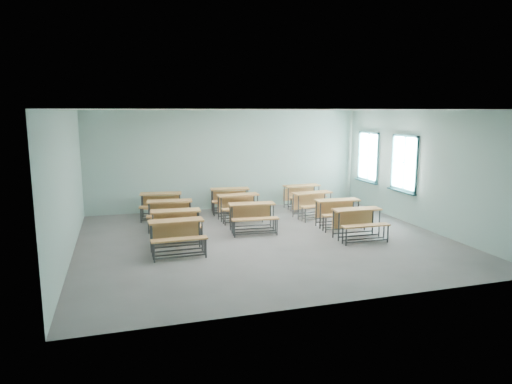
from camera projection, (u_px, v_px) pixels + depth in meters
The scene contains 12 objects.
room at pixel (268, 176), 11.17m from camera, with size 9.04×8.04×3.24m.
desk_unit_r0c0 at pixel (177, 232), 10.18m from camera, with size 1.22×0.83×0.76m.
desk_unit_r0c2 at pixel (358, 219), 11.37m from camera, with size 1.24×0.85×0.76m.
desk_unit_r1c0 at pixel (176, 221), 11.20m from camera, with size 1.27×0.90×0.76m.
desk_unit_r1c1 at pixel (253, 213), 12.05m from camera, with size 1.28×0.92×0.76m.
desk_unit_r1c2 at pixel (339, 209), 12.54m from camera, with size 1.27×0.89×0.76m.
desk_unit_r2c0 at pixel (170, 210), 12.41m from camera, with size 1.29×0.94×0.76m.
desk_unit_r2c1 at pixel (239, 203), 13.34m from camera, with size 1.24×0.86×0.76m.
desk_unit_r2c2 at pixel (314, 201), 13.69m from camera, with size 1.30×0.96×0.76m.
desk_unit_r3c0 at pixel (161, 202), 13.58m from camera, with size 1.31×0.97×0.76m.
desk_unit_r3c1 at pixel (230, 197), 14.39m from camera, with size 1.30×0.94×0.76m.
desk_unit_r3c2 at pixel (303, 193), 15.01m from camera, with size 1.26×0.89×0.76m.
Camera 1 is at (-3.38, -10.48, 3.17)m, focal length 32.00 mm.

